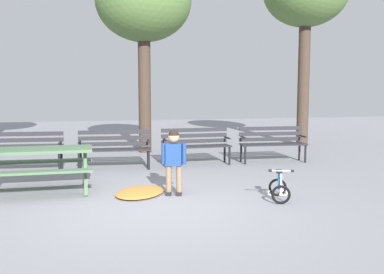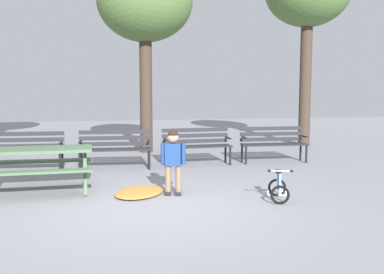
# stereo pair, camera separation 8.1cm
# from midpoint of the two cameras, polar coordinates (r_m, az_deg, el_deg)

# --- Properties ---
(ground) EXTENTS (36.00, 36.00, 0.00)m
(ground) POSITION_cam_midpoint_polar(r_m,az_deg,el_deg) (6.84, -5.20, -9.04)
(ground) COLOR gray
(picnic_table) EXTENTS (1.83, 1.39, 0.79)m
(picnic_table) POSITION_cam_midpoint_polar(r_m,az_deg,el_deg) (8.17, -19.22, -2.59)
(picnic_table) COLOR #4C6B4C
(picnic_table) RESTS_ON ground
(park_bench_far_left) EXTENTS (1.62, 0.55, 0.85)m
(park_bench_far_left) POSITION_cam_midpoint_polar(r_m,az_deg,el_deg) (10.24, -20.78, -1.36)
(park_bench_far_left) COLOR #232328
(park_bench_far_left) RESTS_ON ground
(park_bench_left) EXTENTS (1.63, 0.57, 0.85)m
(park_bench_left) POSITION_cam_midpoint_polar(r_m,az_deg,el_deg) (10.12, -10.08, -1.13)
(park_bench_left) COLOR #232328
(park_bench_left) RESTS_ON ground
(park_bench_right) EXTENTS (1.62, 0.52, 0.85)m
(park_bench_right) POSITION_cam_midpoint_polar(r_m,az_deg,el_deg) (10.49, 0.26, -0.77)
(park_bench_right) COLOR #232328
(park_bench_right) RESTS_ON ground
(park_bench_far_right) EXTENTS (1.62, 0.53, 0.85)m
(park_bench_far_right) POSITION_cam_midpoint_polar(r_m,az_deg,el_deg) (11.05, 9.98, -0.50)
(park_bench_far_right) COLOR #232328
(park_bench_far_right) RESTS_ON ground
(child_standing) EXTENTS (0.41, 0.23, 1.10)m
(child_standing) POSITION_cam_midpoint_polar(r_m,az_deg,el_deg) (7.49, -2.64, -2.55)
(child_standing) COLOR #7F664C
(child_standing) RESTS_ON ground
(kids_bicycle) EXTENTS (0.49, 0.62, 0.54)m
(kids_bicycle) POSITION_cam_midpoint_polar(r_m,az_deg,el_deg) (7.38, 10.74, -6.36)
(kids_bicycle) COLOR black
(kids_bicycle) RESTS_ON ground
(leaf_pile) EXTENTS (1.19, 1.31, 0.07)m
(leaf_pile) POSITION_cam_midpoint_polar(r_m,az_deg,el_deg) (7.73, -6.93, -6.98)
(leaf_pile) COLOR #C68438
(leaf_pile) RESTS_ON ground
(tree_left) EXTENTS (2.60, 2.60, 5.23)m
(tree_left) POSITION_cam_midpoint_polar(r_m,az_deg,el_deg) (12.70, -6.38, 16.58)
(tree_left) COLOR #423328
(tree_left) RESTS_ON ground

